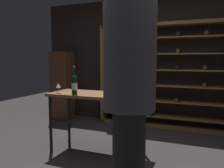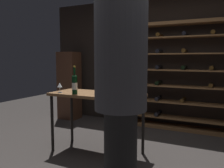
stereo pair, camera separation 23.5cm
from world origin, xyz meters
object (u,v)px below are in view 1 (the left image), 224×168
at_px(wine_rack, 165,76).
at_px(wine_glass_stemmed_right, 58,86).
at_px(wine_bottle_amber_reserve, 112,85).
at_px(display_cabinet, 62,86).
at_px(wine_bottle_red_label, 133,87).
at_px(person_bystander_dark_jacket, 129,83).
at_px(wine_bottle_black_capsule, 74,84).
at_px(tasting_table, 96,100).

bearing_deg(wine_rack, wine_glass_stemmed_right, -122.84).
distance_m(wine_bottle_amber_reserve, wine_glass_stemmed_right, 0.78).
height_order(display_cabinet, wine_bottle_red_label, display_cabinet).
height_order(wine_rack, person_bystander_dark_jacket, person_bystander_dark_jacket).
height_order(person_bystander_dark_jacket, wine_bottle_amber_reserve, person_bystander_dark_jacket).
xyz_separation_m(wine_bottle_amber_reserve, wine_glass_stemmed_right, (-0.75, -0.21, -0.02)).
height_order(wine_rack, wine_bottle_black_capsule, wine_rack).
distance_m(wine_rack, person_bystander_dark_jacket, 2.63).
xyz_separation_m(wine_rack, tasting_table, (-0.68, -1.69, -0.25)).
height_order(wine_bottle_black_capsule, wine_glass_stemmed_right, wine_bottle_black_capsule).
xyz_separation_m(wine_bottle_red_label, wine_bottle_black_capsule, (-0.78, -0.18, 0.02)).
distance_m(wine_rack, display_cabinet, 2.27).
height_order(wine_bottle_amber_reserve, wine_glass_stemmed_right, wine_bottle_amber_reserve).
xyz_separation_m(wine_rack, person_bystander_dark_jacket, (0.12, -2.63, 0.12)).
bearing_deg(tasting_table, display_cabinet, 136.96).
relative_size(wine_rack, wine_bottle_black_capsule, 6.74).
distance_m(tasting_table, wine_bottle_amber_reserve, 0.32).
relative_size(display_cabinet, wine_glass_stemmed_right, 10.70).
bearing_deg(wine_rack, person_bystander_dark_jacket, -87.45).
bearing_deg(tasting_table, wine_rack, 68.22).
height_order(tasting_table, wine_bottle_red_label, wine_bottle_red_label).
distance_m(person_bystander_dark_jacket, wine_glass_stemmed_right, 1.53).
xyz_separation_m(wine_rack, wine_bottle_red_label, (-0.13, -1.72, -0.03)).
relative_size(person_bystander_dark_jacket, wine_bottle_red_label, 6.23).
relative_size(wine_rack, person_bystander_dark_jacket, 1.30).
distance_m(wine_bottle_amber_reserve, wine_bottle_black_capsule, 0.52).
bearing_deg(display_cabinet, tasting_table, -43.04).
bearing_deg(wine_rack, tasting_table, -111.78).
distance_m(wine_rack, wine_bottle_red_label, 1.73).
bearing_deg(wine_bottle_red_label, display_cabinet, 144.84).
xyz_separation_m(display_cabinet, wine_bottle_red_label, (2.12, -1.49, 0.24)).
bearing_deg(wine_glass_stemmed_right, tasting_table, 17.79).
bearing_deg(wine_glass_stemmed_right, wine_bottle_amber_reserve, 15.98).
height_order(tasting_table, person_bystander_dark_jacket, person_bystander_dark_jacket).
distance_m(tasting_table, wine_bottle_black_capsule, 0.39).
relative_size(wine_bottle_red_label, wine_glass_stemmed_right, 2.34).
bearing_deg(display_cabinet, wine_bottle_red_label, -35.16).
bearing_deg(person_bystander_dark_jacket, wine_glass_stemmed_right, -57.96).
height_order(person_bystander_dark_jacket, wine_bottle_black_capsule, person_bystander_dark_jacket).
bearing_deg(person_bystander_dark_jacket, tasting_table, -77.48).
height_order(wine_rack, wine_bottle_red_label, wine_rack).
height_order(tasting_table, wine_bottle_amber_reserve, wine_bottle_amber_reserve).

